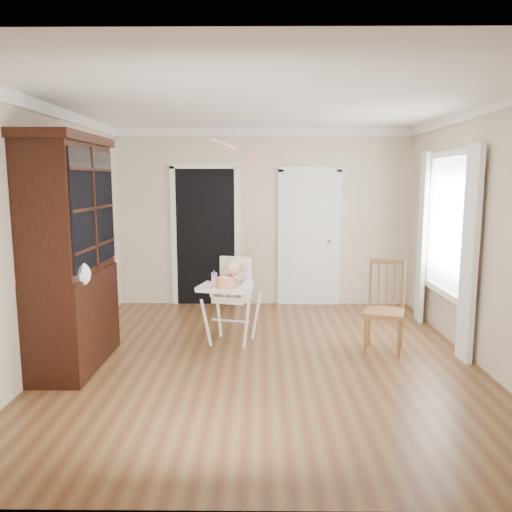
{
  "coord_description": "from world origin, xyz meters",
  "views": [
    {
      "loc": [
        -0.04,
        -5.17,
        1.93
      ],
      "look_at": [
        -0.1,
        0.49,
        1.07
      ],
      "focal_mm": 35.0,
      "sensor_mm": 36.0,
      "label": 1
    }
  ],
  "objects_px": {
    "high_chair": "(231,290)",
    "dining_chair": "(385,309)",
    "china_cabinet": "(71,253)",
    "cake": "(225,283)",
    "sippy_cup": "(214,278)"
  },
  "relations": [
    {
      "from": "high_chair",
      "to": "sippy_cup",
      "type": "bearing_deg",
      "value": -149.58
    },
    {
      "from": "cake",
      "to": "sippy_cup",
      "type": "distance_m",
      "value": 0.24
    },
    {
      "from": "sippy_cup",
      "to": "china_cabinet",
      "type": "height_order",
      "value": "china_cabinet"
    },
    {
      "from": "cake",
      "to": "dining_chair",
      "type": "relative_size",
      "value": 0.26
    },
    {
      "from": "cake",
      "to": "dining_chair",
      "type": "height_order",
      "value": "dining_chair"
    },
    {
      "from": "high_chair",
      "to": "dining_chair",
      "type": "xyz_separation_m",
      "value": [
        1.75,
        -0.27,
        -0.16
      ]
    },
    {
      "from": "sippy_cup",
      "to": "china_cabinet",
      "type": "bearing_deg",
      "value": -153.93
    },
    {
      "from": "high_chair",
      "to": "dining_chair",
      "type": "relative_size",
      "value": 1.0
    },
    {
      "from": "sippy_cup",
      "to": "cake",
      "type": "bearing_deg",
      "value": -56.12
    },
    {
      "from": "china_cabinet",
      "to": "dining_chair",
      "type": "distance_m",
      "value": 3.45
    },
    {
      "from": "high_chair",
      "to": "sippy_cup",
      "type": "relative_size",
      "value": 5.93
    },
    {
      "from": "cake",
      "to": "sippy_cup",
      "type": "xyz_separation_m",
      "value": [
        -0.13,
        0.2,
        0.01
      ]
    },
    {
      "from": "high_chair",
      "to": "dining_chair",
      "type": "distance_m",
      "value": 1.78
    },
    {
      "from": "cake",
      "to": "china_cabinet",
      "type": "relative_size",
      "value": 0.11
    },
    {
      "from": "china_cabinet",
      "to": "high_chair",
      "type": "bearing_deg",
      "value": 24.94
    }
  ]
}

